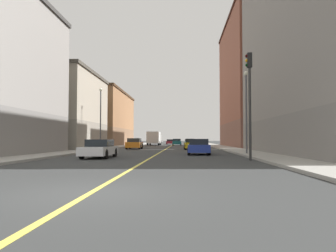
# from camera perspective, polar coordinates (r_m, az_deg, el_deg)

# --- Properties ---
(ground_plane) EXTENTS (400.00, 400.00, 0.00)m
(ground_plane) POSITION_cam_1_polar(r_m,az_deg,el_deg) (8.10, -13.67, -11.59)
(ground_plane) COLOR #333535
(ground_plane) RESTS_ON ground
(sidewalk_left) EXTENTS (2.76, 168.00, 0.15)m
(sidewalk_left) POSITION_cam_1_polar(r_m,az_deg,el_deg) (56.99, 8.68, -3.54)
(sidewalk_left) COLOR #9E9B93
(sidewalk_left) RESTS_ON ground
(sidewalk_right) EXTENTS (2.76, 168.00, 0.15)m
(sidewalk_right) POSITION_cam_1_polar(r_m,az_deg,el_deg) (57.62, -7.59, -3.53)
(sidewalk_right) COLOR #9E9B93
(sidewalk_right) RESTS_ON ground
(lane_center_stripe) EXTENTS (0.16, 154.00, 0.01)m
(lane_center_stripe) POSITION_cam_1_polar(r_m,az_deg,el_deg) (56.73, 0.50, -3.64)
(lane_center_stripe) COLOR #E5D14C
(lane_center_stripe) RESTS_ON ground
(building_left_near) EXTENTS (8.65, 24.59, 21.16)m
(building_left_near) POSITION_cam_1_polar(r_m,az_deg,el_deg) (30.51, 25.59, 15.62)
(building_left_near) COLOR slate
(building_left_near) RESTS_ON ground
(building_left_mid) EXTENTS (8.65, 23.07, 20.71)m
(building_left_mid) POSITION_cam_1_polar(r_m,az_deg,el_deg) (53.98, 15.06, 7.41)
(building_left_mid) COLOR brown
(building_left_mid) RESTS_ON ground
(building_right_midblock) EXTENTS (8.65, 14.38, 10.17)m
(building_right_midblock) POSITION_cam_1_polar(r_m,az_deg,el_deg) (44.60, -18.16, 2.66)
(building_right_midblock) COLOR #9D9688
(building_right_midblock) RESTS_ON ground
(building_right_distant) EXTENTS (8.65, 22.47, 10.70)m
(building_right_distant) POSITION_cam_1_polar(r_m,az_deg,el_deg) (65.49, -11.30, 1.27)
(building_right_distant) COLOR #8F6B4F
(building_right_distant) RESTS_ON ground
(traffic_light_left_near) EXTENTS (0.40, 0.32, 6.60)m
(traffic_light_left_near) POSITION_cam_1_polar(r_m,az_deg,el_deg) (20.24, 14.38, 6.03)
(traffic_light_left_near) COLOR #2D2D2D
(traffic_light_left_near) RESTS_ON ground
(street_lamp_left_near) EXTENTS (0.36, 0.36, 6.65)m
(street_lamp_left_near) POSITION_cam_1_polar(r_m,az_deg,el_deg) (26.46, 13.83, 4.04)
(street_lamp_left_near) COLOR #4C4C51
(street_lamp_left_near) RESTS_ON ground
(street_lamp_right_near) EXTENTS (0.36, 0.36, 7.07)m
(street_lamp_right_near) POSITION_cam_1_polar(r_m,az_deg,el_deg) (37.64, -11.98, 2.49)
(street_lamp_right_near) COLOR #4C4C51
(street_lamp_right_near) RESTS_ON ground
(car_blue) EXTENTS (1.94, 3.99, 1.32)m
(car_blue) POSITION_cam_1_polar(r_m,az_deg,el_deg) (26.90, 5.53, -3.76)
(car_blue) COLOR #23389E
(car_blue) RESTS_ON ground
(car_yellow) EXTENTS (2.05, 4.24, 1.31)m
(car_yellow) POSITION_cam_1_polar(r_m,az_deg,el_deg) (39.45, 4.33, -3.28)
(car_yellow) COLOR gold
(car_yellow) RESTS_ON ground
(car_white) EXTENTS (1.80, 4.50, 1.28)m
(car_white) POSITION_cam_1_polar(r_m,az_deg,el_deg) (22.67, -12.18, -4.01)
(car_white) COLOR white
(car_white) RESTS_ON ground
(car_maroon) EXTENTS (1.86, 4.00, 1.20)m
(car_maroon) POSITION_cam_1_polar(r_m,az_deg,el_deg) (76.11, 0.41, -2.85)
(car_maroon) COLOR maroon
(car_maroon) RESTS_ON ground
(car_orange) EXTENTS (1.89, 4.11, 1.40)m
(car_orange) POSITION_cam_1_polar(r_m,az_deg,el_deg) (41.20, -6.03, -3.18)
(car_orange) COLOR orange
(car_orange) RESTS_ON ground
(car_black) EXTENTS (1.83, 4.53, 1.36)m
(car_black) POSITION_cam_1_polar(r_m,az_deg,el_deg) (64.66, 3.95, -2.90)
(car_black) COLOR black
(car_black) RESTS_ON ground
(car_teal) EXTENTS (1.85, 4.21, 1.33)m
(car_teal) POSITION_cam_1_polar(r_m,az_deg,el_deg) (64.66, 1.60, -2.90)
(car_teal) COLOR #196670
(car_teal) RESTS_ON ground
(box_truck) EXTENTS (2.56, 7.70, 2.77)m
(box_truck) POSITION_cam_1_polar(r_m,az_deg,el_deg) (66.63, -2.50, -2.16)
(box_truck) COLOR beige
(box_truck) RESTS_ON ground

